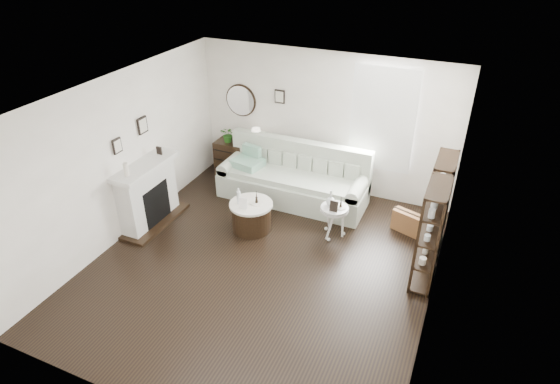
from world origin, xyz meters
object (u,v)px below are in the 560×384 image
at_px(sofa, 294,181).
at_px(drum_table, 251,216).
at_px(dresser, 243,160).
at_px(pedestal_table, 334,210).

bearing_deg(sofa, drum_table, -102.12).
relative_size(dresser, pedestal_table, 1.97).
distance_m(dresser, drum_table, 1.95).
bearing_deg(pedestal_table, dresser, 151.66).
height_order(sofa, drum_table, sofa).
height_order(sofa, dresser, sofa).
distance_m(dresser, pedestal_table, 2.71).
xyz_separation_m(drum_table, pedestal_table, (1.36, 0.37, 0.26)).
xyz_separation_m(dresser, drum_table, (1.03, -1.66, -0.11)).
relative_size(dresser, drum_table, 1.51).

